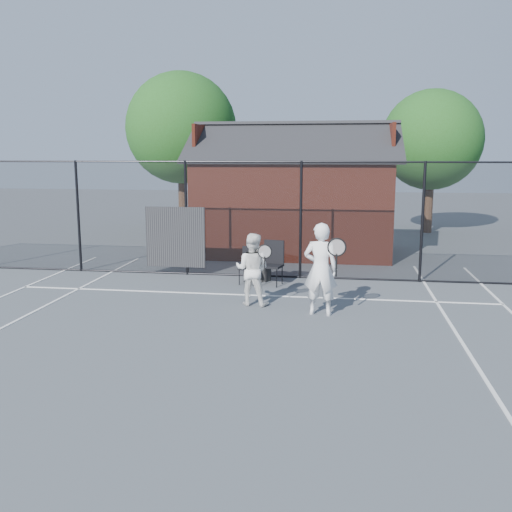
# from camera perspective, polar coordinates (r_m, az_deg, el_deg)

# --- Properties ---
(ground) EXTENTS (80.00, 80.00, 0.00)m
(ground) POSITION_cam_1_polar(r_m,az_deg,el_deg) (10.14, -3.41, -8.02)
(ground) COLOR #4F565A
(ground) RESTS_ON ground
(court_lines) EXTENTS (11.02, 18.00, 0.01)m
(court_lines) POSITION_cam_1_polar(r_m,az_deg,el_deg) (8.92, -5.20, -10.59)
(court_lines) COLOR white
(court_lines) RESTS_ON ground
(fence) EXTENTS (22.04, 3.00, 3.00)m
(fence) POSITION_cam_1_polar(r_m,az_deg,el_deg) (14.71, -0.60, 3.46)
(fence) COLOR black
(fence) RESTS_ON ground
(clubhouse) EXTENTS (6.50, 4.36, 4.19)m
(clubhouse) POSITION_cam_1_polar(r_m,az_deg,el_deg) (18.55, 3.85, 5.33)
(clubhouse) COLOR maroon
(clubhouse) RESTS_ON ground
(tree_left) EXTENTS (4.48, 4.48, 6.44)m
(tree_left) POSITION_cam_1_polar(r_m,az_deg,el_deg) (23.85, -7.48, 12.54)
(tree_left) COLOR #352515
(tree_left) RESTS_ON ground
(tree_right) EXTENTS (3.97, 3.97, 5.70)m
(tree_right) POSITION_cam_1_polar(r_m,az_deg,el_deg) (24.18, 17.17, 11.01)
(tree_right) COLOR #352515
(tree_right) RESTS_ON ground
(player_front) EXTENTS (0.85, 0.65, 1.85)m
(player_front) POSITION_cam_1_polar(r_m,az_deg,el_deg) (11.31, 6.49, -1.29)
(player_front) COLOR white
(player_front) RESTS_ON ground
(player_back) EXTENTS (0.87, 0.69, 1.53)m
(player_back) POSITION_cam_1_polar(r_m,az_deg,el_deg) (12.01, -0.38, -1.33)
(player_back) COLOR white
(player_back) RESTS_ON ground
(chair_left) EXTENTS (0.49, 0.51, 0.89)m
(chair_left) POSITION_cam_1_polar(r_m,az_deg,el_deg) (14.00, -0.76, -1.03)
(chair_left) COLOR black
(chair_left) RESTS_ON ground
(chair_right) EXTENTS (0.61, 0.62, 1.06)m
(chair_right) POSITION_cam_1_polar(r_m,az_deg,el_deg) (13.87, 1.54, -0.79)
(chair_right) COLOR black
(chair_right) RESTS_ON ground
(waste_bin) EXTENTS (0.50, 0.50, 0.70)m
(waste_bin) POSITION_cam_1_polar(r_m,az_deg,el_deg) (14.43, 0.60, -1.07)
(waste_bin) COLOR #262626
(waste_bin) RESTS_ON ground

